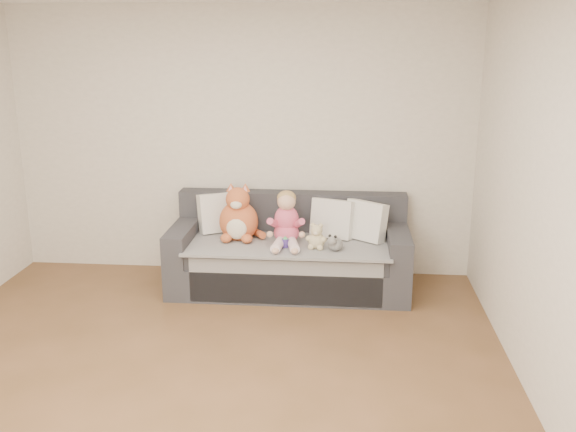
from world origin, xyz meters
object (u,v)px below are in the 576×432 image
Objects in this scene: toddler at (286,222)px; sippy_cup at (285,242)px; sofa at (290,255)px; teddy_bear at (316,238)px; plush_cat at (239,218)px.

sippy_cup is (0.00, -0.12, -0.15)m from toddler.
sofa is 4.41× the size of toddler.
toddler reaches higher than sippy_cup.
sippy_cup is at bearing -94.38° from sofa.
teddy_bear is at bearing -44.67° from sofa.
sofa reaches higher than sippy_cup.
toddler is at bearing 90.44° from sippy_cup.
sofa is at bearing 85.62° from sippy_cup.
plush_cat is 2.31× the size of teddy_bear.
toddler is 0.46m from plush_cat.
toddler is 4.67× the size of sippy_cup.
sofa is 20.59× the size of sippy_cup.
plush_cat is (-0.47, -0.03, 0.37)m from sofa.
toddler reaches higher than teddy_bear.
toddler is 0.90× the size of plush_cat.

